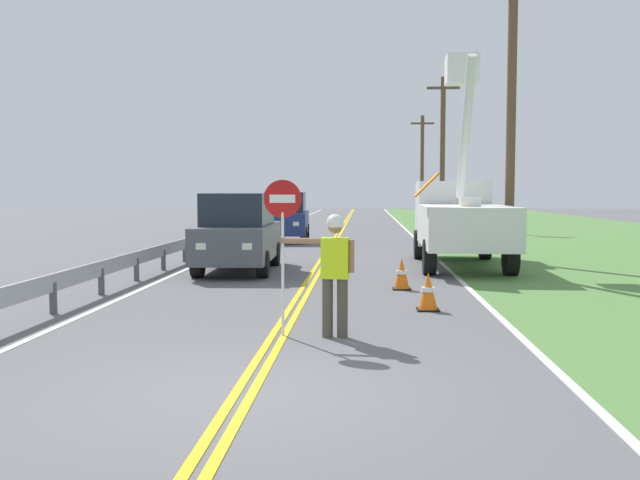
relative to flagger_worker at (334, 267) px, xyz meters
name	(u,v)px	position (x,y,z in m)	size (l,w,h in m)	color
ground_plane	(244,394)	(-0.84, -2.97, -1.05)	(160.00, 160.00, 0.00)	#5B5B5E
grass_verge_right	(637,248)	(10.76, 17.03, -1.04)	(16.00, 110.00, 0.01)	#517F3D
centerline_yellow_left	(329,246)	(-0.93, 17.03, -1.04)	(0.11, 110.00, 0.01)	yellow
centerline_yellow_right	(334,246)	(-0.75, 17.03, -1.04)	(0.11, 110.00, 0.01)	yellow
edge_line_right	(424,247)	(2.76, 17.03, -1.04)	(0.12, 110.00, 0.01)	silver
edge_line_left	(240,246)	(-4.44, 17.03, -1.04)	(0.12, 110.00, 0.01)	silver
flagger_worker	(334,267)	(0.00, 0.00, 0.00)	(1.09, 0.26, 1.83)	#474238
stop_sign_paddle	(283,222)	(-0.77, 0.05, 0.66)	(0.56, 0.04, 2.33)	silver
utility_bucket_truck	(459,216)	(3.19, 10.45, 0.39)	(2.77, 6.85, 6.00)	white
oncoming_suv_nearest	(239,232)	(-2.94, 8.46, 0.01)	(2.01, 4.65, 2.10)	#4C5156
oncoming_suv_second	(286,216)	(-2.94, 19.91, 0.01)	(2.09, 4.68, 2.10)	navy
utility_pole_near	(511,114)	(4.82, 11.37, 3.41)	(1.80, 0.28, 8.55)	brown
utility_pole_mid	(443,150)	(4.76, 29.43, 3.35)	(1.80, 0.28, 8.43)	brown
utility_pole_far	(422,165)	(4.91, 45.21, 3.12)	(1.80, 0.28, 7.97)	brown
traffic_cone_lead	(428,292)	(1.60, 2.46, -0.71)	(0.40, 0.40, 0.70)	orange
traffic_cone_mid	(402,274)	(1.26, 5.16, -0.71)	(0.40, 0.40, 0.70)	orange
guardrail_left_shoulder	(194,242)	(-5.04, 12.00, -0.53)	(0.10, 32.00, 0.71)	#9EA0A3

